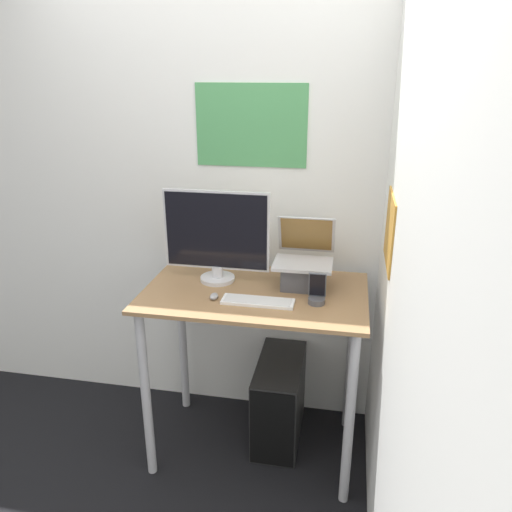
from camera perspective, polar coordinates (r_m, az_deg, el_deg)
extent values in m
plane|color=black|center=(2.70, -1.55, -25.41)|extent=(12.00, 12.00, 0.00)
cube|color=white|center=(2.69, 1.56, 6.70)|extent=(6.00, 0.05, 2.60)
cube|color=#4C9959|center=(2.61, -0.58, 14.67)|extent=(0.57, 0.01, 0.41)
cube|color=white|center=(1.95, 16.23, 0.50)|extent=(0.05, 6.00, 2.60)
cube|color=gold|center=(2.16, 15.03, 2.85)|extent=(0.01, 0.36, 0.30)
cube|color=#936D47|center=(2.42, -0.11, -4.20)|extent=(1.08, 0.66, 0.02)
cylinder|color=#B7B7BC|center=(2.56, -12.46, -15.38)|extent=(0.05, 0.05, 0.92)
cylinder|color=#B7B7BC|center=(2.40, 10.62, -18.04)|extent=(0.05, 0.05, 0.92)
cylinder|color=#B7B7BC|center=(2.99, -8.38, -9.42)|extent=(0.05, 0.05, 0.92)
cylinder|color=#B7B7BC|center=(2.85, 10.78, -11.18)|extent=(0.05, 0.05, 0.92)
cube|color=#4C4C51|center=(2.44, 5.33, -2.38)|extent=(0.20, 0.15, 0.12)
cube|color=#B7B7BC|center=(2.41, 5.38, -0.92)|extent=(0.28, 0.21, 0.02)
cube|color=#B7B7BC|center=(2.51, 5.79, 2.47)|extent=(0.28, 0.08, 0.20)
cube|color=olive|center=(2.51, 5.77, 2.48)|extent=(0.25, 0.07, 0.18)
cylinder|color=silver|center=(2.54, -4.41, -2.57)|extent=(0.17, 0.17, 0.02)
cylinder|color=silver|center=(2.53, -4.44, -1.78)|extent=(0.06, 0.06, 0.06)
cube|color=silver|center=(2.46, -4.54, 2.93)|extent=(0.53, 0.01, 0.40)
cube|color=black|center=(2.45, -4.59, 2.87)|extent=(0.51, 0.01, 0.38)
cube|color=white|center=(2.30, 0.21, -5.22)|extent=(0.33, 0.10, 0.01)
cube|color=silver|center=(2.29, 0.21, -5.03)|extent=(0.31, 0.08, 0.00)
ellipsoid|color=#99999E|center=(2.34, -4.83, -4.62)|extent=(0.04, 0.06, 0.03)
cylinder|color=#4C4C51|center=(2.30, 6.93, -5.11)|extent=(0.08, 0.08, 0.03)
cube|color=#4C515B|center=(2.28, 7.03, -3.30)|extent=(0.08, 0.03, 0.12)
cube|color=black|center=(2.28, 7.02, -3.33)|extent=(0.07, 0.03, 0.11)
cube|color=black|center=(2.87, 2.67, -16.01)|extent=(0.24, 0.51, 0.47)
cube|color=black|center=(2.67, 1.83, -19.26)|extent=(0.23, 0.01, 0.44)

